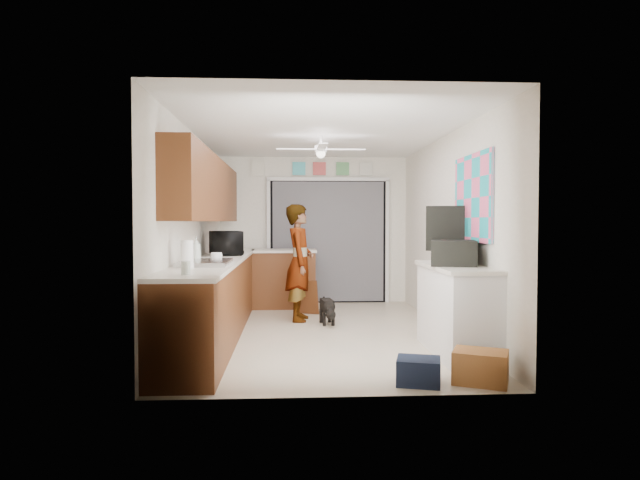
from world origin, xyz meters
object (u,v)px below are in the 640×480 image
object	(u,v)px
cardboard_box	(480,367)
man	(300,263)
soap_bottle	(196,249)
cup	(216,257)
paper_towel_roll	(187,254)
dog	(327,310)
suitcase	(453,253)
navy_crate	(419,371)
microwave	(226,243)

from	to	relation	value
cardboard_box	man	world-z (taller)	man
soap_bottle	cup	world-z (taller)	soap_bottle
paper_towel_roll	dog	bearing A→B (deg)	51.70
suitcase	dog	distance (m)	2.25
suitcase	man	distance (m)	2.54
soap_bottle	cup	distance (m)	0.25
cardboard_box	dog	size ratio (longest dim) A/B	0.93
cup	cardboard_box	world-z (taller)	cup
dog	paper_towel_roll	bearing A→B (deg)	-135.42
navy_crate	paper_towel_roll	bearing A→B (deg)	159.08
soap_bottle	navy_crate	distance (m)	2.82
cup	suitcase	xyz separation A→B (m)	(2.55, -0.59, 0.08)
paper_towel_roll	cardboard_box	size ratio (longest dim) A/B	0.61
paper_towel_roll	man	xyz separation A→B (m)	(1.14, 2.20, -0.26)
cup	cardboard_box	size ratio (longest dim) A/B	0.30
microwave	man	world-z (taller)	man
paper_towel_roll	cardboard_box	bearing A→B (deg)	-16.93
dog	navy_crate	bearing A→B (deg)	-84.49
paper_towel_roll	dog	world-z (taller)	paper_towel_roll
paper_towel_roll	man	world-z (taller)	man
soap_bottle	dog	world-z (taller)	soap_bottle
navy_crate	man	distance (m)	3.24
soap_bottle	dog	bearing A→B (deg)	37.28
cup	dog	size ratio (longest dim) A/B	0.27
cardboard_box	navy_crate	bearing A→B (deg)	180.00
paper_towel_roll	suitcase	world-z (taller)	paper_towel_roll
cardboard_box	man	xyz separation A→B (m)	(-1.52, 3.01, 0.68)
man	paper_towel_roll	bearing A→B (deg)	156.81
man	dog	bearing A→B (deg)	-124.69
paper_towel_roll	suitcase	xyz separation A→B (m)	(2.73, 0.24, -0.01)
soap_bottle	man	world-z (taller)	man
suitcase	man	size ratio (longest dim) A/B	0.37
soap_bottle	microwave	bearing A→B (deg)	81.96
paper_towel_roll	cardboard_box	xyz separation A→B (m)	(2.66, -0.81, -0.94)
man	dog	distance (m)	0.79
cardboard_box	suitcase	bearing A→B (deg)	86.16
navy_crate	soap_bottle	bearing A→B (deg)	144.47
microwave	cup	world-z (taller)	microwave
man	microwave	bearing A→B (deg)	104.92
suitcase	cardboard_box	size ratio (longest dim) A/B	1.34
microwave	suitcase	size ratio (longest dim) A/B	0.97
cup	suitcase	distance (m)	2.62
microwave	paper_towel_roll	xyz separation A→B (m)	(-0.14, -2.01, -0.03)
soap_bottle	cardboard_box	xyz separation A→B (m)	(2.70, -1.54, -0.94)
man	suitcase	bearing A→B (deg)	-136.97
microwave	dog	xyz separation A→B (m)	(1.36, -0.11, -0.91)
cardboard_box	man	distance (m)	3.44
navy_crate	man	bearing A→B (deg)	107.96
cup	microwave	bearing A→B (deg)	91.45
cup	man	world-z (taller)	man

